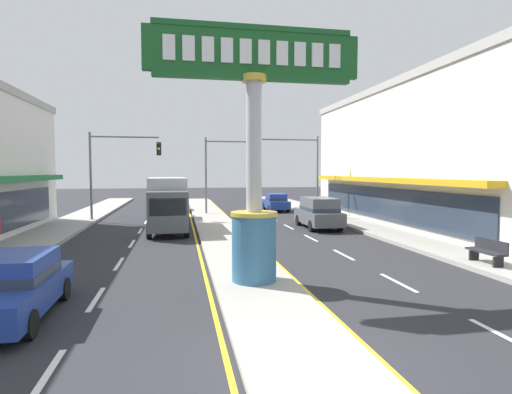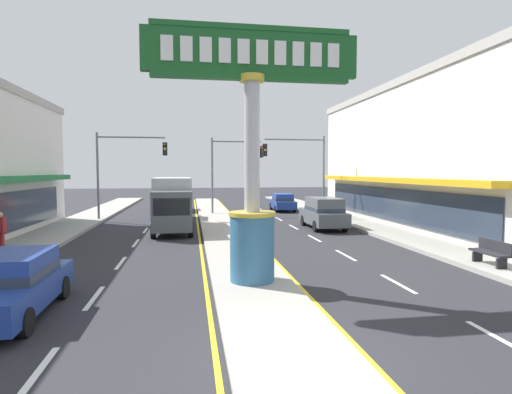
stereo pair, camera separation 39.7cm
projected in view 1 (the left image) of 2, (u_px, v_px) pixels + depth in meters
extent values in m
plane|color=#28282D|center=(307.00, 365.00, 7.47)|extent=(160.00, 160.00, 0.00)
cube|color=#A39E93|center=(217.00, 228.00, 25.13)|extent=(2.48, 52.00, 0.14)
cube|color=#9E9B93|center=(43.00, 237.00, 21.46)|extent=(2.89, 60.00, 0.18)
cube|color=#9E9B93|center=(373.00, 228.00, 24.87)|extent=(2.89, 60.00, 0.18)
cube|color=silver|center=(45.00, 377.00, 7.03)|extent=(0.14, 2.20, 0.01)
cube|color=silver|center=(96.00, 299.00, 11.35)|extent=(0.14, 2.20, 0.01)
cube|color=silver|center=(119.00, 264.00, 15.66)|extent=(0.14, 2.20, 0.01)
cube|color=silver|center=(132.00, 244.00, 19.98)|extent=(0.14, 2.20, 0.01)
cube|color=silver|center=(140.00, 231.00, 24.30)|extent=(0.14, 2.20, 0.01)
cube|color=silver|center=(146.00, 222.00, 28.61)|extent=(0.14, 2.20, 0.01)
cube|color=silver|center=(150.00, 215.00, 32.93)|extent=(0.14, 2.20, 0.01)
cube|color=silver|center=(154.00, 210.00, 37.24)|extent=(0.14, 2.20, 0.01)
cube|color=silver|center=(507.00, 338.00, 8.70)|extent=(0.14, 2.20, 0.01)
cube|color=silver|center=(398.00, 282.00, 13.01)|extent=(0.14, 2.20, 0.01)
cube|color=silver|center=(343.00, 255.00, 17.33)|extent=(0.14, 2.20, 0.01)
cube|color=silver|center=(311.00, 238.00, 21.65)|extent=(0.14, 2.20, 0.01)
cube|color=silver|center=(289.00, 227.00, 25.96)|extent=(0.14, 2.20, 0.01)
cube|color=silver|center=(273.00, 219.00, 30.28)|extent=(0.14, 2.20, 0.01)
cube|color=silver|center=(261.00, 213.00, 34.60)|extent=(0.14, 2.20, 0.01)
cube|color=silver|center=(252.00, 208.00, 38.91)|extent=(0.14, 2.20, 0.01)
cube|color=yellow|center=(194.00, 229.00, 24.87)|extent=(0.12, 52.00, 0.01)
cube|color=yellow|center=(240.00, 228.00, 25.39)|extent=(0.12, 52.00, 0.01)
cylinder|color=#33668C|center=(254.00, 248.00, 12.66)|extent=(1.37, 1.37, 2.02)
cylinder|color=gold|center=(254.00, 214.00, 12.59)|extent=(1.44, 1.44, 0.12)
cylinder|color=#B7B7BC|center=(254.00, 146.00, 12.46)|extent=(0.47, 0.47, 4.25)
cylinder|color=gold|center=(254.00, 79.00, 12.33)|extent=(0.76, 0.76, 0.20)
cube|color=#195623|center=(254.00, 53.00, 12.29)|extent=(6.51, 0.24, 1.29)
cube|color=#195623|center=(254.00, 28.00, 12.24)|extent=(5.99, 0.29, 0.16)
cube|color=#195623|center=(254.00, 78.00, 12.33)|extent=(5.99, 0.29, 0.16)
cube|color=white|center=(169.00, 47.00, 11.68)|extent=(0.35, 0.06, 0.71)
cube|color=white|center=(189.00, 48.00, 11.78)|extent=(0.35, 0.06, 0.71)
cube|color=white|center=(208.00, 49.00, 11.89)|extent=(0.35, 0.06, 0.71)
cube|color=white|center=(227.00, 50.00, 11.99)|extent=(0.35, 0.06, 0.71)
cube|color=white|center=(246.00, 51.00, 12.09)|extent=(0.35, 0.06, 0.71)
cube|color=white|center=(264.00, 52.00, 12.19)|extent=(0.35, 0.06, 0.71)
cube|color=white|center=(282.00, 53.00, 12.29)|extent=(0.35, 0.06, 0.71)
cube|color=white|center=(300.00, 54.00, 12.39)|extent=(0.35, 0.06, 0.71)
cube|color=white|center=(317.00, 55.00, 12.50)|extent=(0.35, 0.06, 0.71)
cube|color=white|center=(335.00, 56.00, 12.60)|extent=(0.35, 0.06, 0.71)
cube|color=silver|center=(453.00, 159.00, 26.36)|extent=(9.52, 23.09, 8.55)
cube|color=#A8A49C|center=(455.00, 88.00, 26.08)|extent=(9.71, 23.56, 0.45)
cube|color=gold|center=(377.00, 180.00, 25.48)|extent=(0.90, 19.63, 0.30)
cube|color=#283342|center=(383.00, 204.00, 25.65)|extent=(0.08, 18.94, 2.00)
cylinder|color=slate|center=(91.00, 177.00, 28.30)|extent=(0.16, 0.16, 6.20)
cylinder|color=slate|center=(125.00, 137.00, 28.55)|extent=(4.62, 0.12, 0.12)
cube|color=black|center=(159.00, 149.00, 28.87)|extent=(0.32, 0.24, 0.92)
sphere|color=black|center=(159.00, 144.00, 28.71)|extent=(0.17, 0.17, 0.17)
sphere|color=yellow|center=(159.00, 149.00, 28.73)|extent=(0.17, 0.17, 0.17)
sphere|color=black|center=(159.00, 153.00, 28.75)|extent=(0.17, 0.17, 0.17)
cylinder|color=slate|center=(317.00, 177.00, 31.63)|extent=(0.16, 0.16, 6.20)
cylinder|color=slate|center=(289.00, 140.00, 31.02)|extent=(4.62, 0.12, 0.12)
cube|color=black|center=(259.00, 150.00, 30.49)|extent=(0.32, 0.24, 0.92)
sphere|color=black|center=(259.00, 146.00, 30.34)|extent=(0.17, 0.17, 0.17)
sphere|color=yellow|center=(259.00, 150.00, 30.36)|extent=(0.17, 0.17, 0.17)
sphere|color=black|center=(259.00, 154.00, 30.38)|extent=(0.17, 0.17, 0.17)
cylinder|color=slate|center=(206.00, 176.00, 32.86)|extent=(0.16, 0.16, 6.20)
cylinder|color=slate|center=(230.00, 142.00, 33.05)|extent=(3.96, 0.12, 0.12)
cube|color=black|center=(255.00, 152.00, 33.31)|extent=(0.32, 0.24, 0.92)
sphere|color=red|center=(255.00, 148.00, 33.15)|extent=(0.17, 0.17, 0.17)
sphere|color=black|center=(255.00, 152.00, 33.17)|extent=(0.17, 0.17, 0.17)
sphere|color=black|center=(255.00, 155.00, 33.19)|extent=(0.17, 0.17, 0.17)
cube|color=navy|center=(170.00, 211.00, 29.36)|extent=(2.07, 4.67, 0.80)
cube|color=navy|center=(170.00, 199.00, 29.49)|extent=(1.78, 2.91, 0.80)
cube|color=#283342|center=(170.00, 203.00, 29.51)|extent=(1.82, 2.94, 0.24)
cylinder|color=black|center=(182.00, 218.00, 28.10)|extent=(0.25, 0.69, 0.68)
cylinder|color=black|center=(156.00, 218.00, 27.85)|extent=(0.25, 0.69, 0.68)
cylinder|color=black|center=(183.00, 213.00, 30.92)|extent=(0.25, 0.69, 0.68)
cylinder|color=black|center=(160.00, 214.00, 30.66)|extent=(0.25, 0.69, 0.68)
cube|color=maroon|center=(172.00, 204.00, 36.01)|extent=(1.94, 4.37, 0.66)
cube|color=maroon|center=(172.00, 197.00, 36.14)|extent=(1.64, 2.21, 0.60)
cube|color=#283342|center=(172.00, 199.00, 36.15)|extent=(1.67, 2.24, 0.24)
cylinder|color=black|center=(182.00, 209.00, 34.92)|extent=(0.25, 0.63, 0.62)
cylinder|color=black|center=(163.00, 209.00, 34.56)|extent=(0.25, 0.63, 0.62)
cylinder|color=black|center=(181.00, 206.00, 37.51)|extent=(0.25, 0.63, 0.62)
cylinder|color=black|center=(162.00, 207.00, 37.15)|extent=(0.25, 0.63, 0.62)
cube|color=#4C5156|center=(168.00, 211.00, 21.72)|extent=(2.17, 2.07, 2.10)
cube|color=#283342|center=(168.00, 207.00, 20.77)|extent=(1.85, 0.14, 0.90)
cube|color=#B2B2B7|center=(167.00, 199.00, 25.10)|extent=(2.36, 4.87, 2.60)
cylinder|color=black|center=(187.00, 230.00, 21.80)|extent=(0.29, 0.85, 0.84)
cylinder|color=black|center=(149.00, 231.00, 21.38)|extent=(0.29, 0.85, 0.84)
cylinder|color=black|center=(184.00, 220.00, 26.11)|extent=(0.29, 0.85, 0.84)
cylinder|color=black|center=(151.00, 221.00, 25.68)|extent=(0.29, 0.85, 0.84)
cube|color=#4C5156|center=(318.00, 217.00, 25.40)|extent=(1.99, 4.64, 0.80)
cube|color=#4C5156|center=(319.00, 204.00, 25.17)|extent=(1.73, 2.89, 0.80)
cube|color=#283342|center=(319.00, 209.00, 25.18)|extent=(1.77, 2.91, 0.24)
cylinder|color=black|center=(298.00, 220.00, 26.68)|extent=(0.23, 0.68, 0.68)
cylinder|color=black|center=(324.00, 220.00, 26.97)|extent=(0.23, 0.68, 0.68)
cylinder|color=black|center=(311.00, 226.00, 23.87)|extent=(0.23, 0.68, 0.68)
cylinder|color=black|center=(340.00, 225.00, 24.16)|extent=(0.23, 0.68, 0.68)
cube|color=navy|center=(12.00, 295.00, 9.75)|extent=(1.78, 4.31, 0.66)
cube|color=navy|center=(14.00, 267.00, 9.88)|extent=(1.56, 2.16, 0.60)
cube|color=#283342|center=(14.00, 274.00, 9.89)|extent=(1.59, 2.18, 0.24)
cylinder|color=black|center=(29.00, 325.00, 8.61)|extent=(0.22, 0.62, 0.62)
cylinder|color=black|center=(64.00, 289.00, 11.23)|extent=(0.22, 0.62, 0.62)
cube|color=navy|center=(276.00, 204.00, 36.52)|extent=(1.93, 4.37, 0.66)
cube|color=navy|center=(276.00, 197.00, 36.31)|extent=(1.64, 2.21, 0.60)
cube|color=#283342|center=(276.00, 199.00, 36.32)|extent=(1.67, 2.23, 0.24)
cylinder|color=black|center=(264.00, 206.00, 37.74)|extent=(0.25, 0.63, 0.62)
cylinder|color=black|center=(282.00, 206.00, 37.97)|extent=(0.25, 0.63, 0.62)
cylinder|color=black|center=(269.00, 209.00, 35.11)|extent=(0.25, 0.63, 0.62)
cylinder|color=black|center=(288.00, 208.00, 35.34)|extent=(0.25, 0.63, 0.62)
cube|color=#232328|center=(486.00, 252.00, 14.86)|extent=(0.48, 1.60, 0.08)
cube|color=#232328|center=(491.00, 245.00, 14.88)|extent=(0.06, 1.60, 0.40)
cube|color=black|center=(498.00, 262.00, 14.29)|extent=(0.38, 0.08, 0.36)
cube|color=black|center=(474.00, 255.00, 15.46)|extent=(0.38, 0.08, 0.36)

